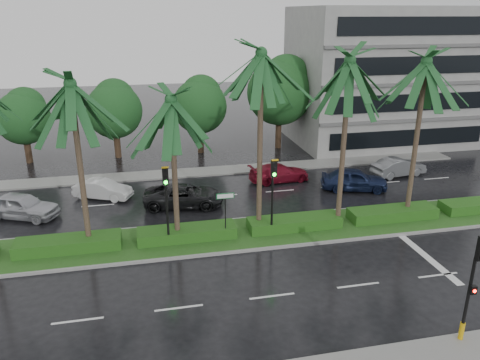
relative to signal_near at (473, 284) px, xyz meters
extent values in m
plane|color=black|center=(-6.00, 9.39, -2.50)|extent=(120.00, 120.00, 0.00)
cube|color=gray|center=(-6.00, 21.39, -2.44)|extent=(40.00, 2.00, 0.12)
cube|color=gray|center=(-6.00, 10.39, -2.43)|extent=(36.00, 4.00, 0.14)
cube|color=#274B19|center=(-6.00, 10.39, -2.36)|extent=(35.60, 3.70, 0.02)
cube|color=#1C4F16|center=(-15.00, 10.39, -2.05)|extent=(5.20, 1.40, 0.60)
cube|color=#1C4F16|center=(-9.00, 10.39, -2.05)|extent=(5.20, 1.40, 0.60)
cube|color=#1C4F16|center=(-3.00, 10.39, -2.05)|extent=(5.20, 1.40, 0.60)
cube|color=#1C4F16|center=(3.00, 10.39, -2.05)|extent=(5.20, 1.40, 0.60)
cube|color=silver|center=(-18.00, 16.39, -2.50)|extent=(2.00, 0.12, 0.01)
cube|color=silver|center=(-14.00, 4.39, -2.50)|extent=(2.00, 0.12, 0.01)
cube|color=silver|center=(-14.00, 16.39, -2.50)|extent=(2.00, 0.12, 0.01)
cube|color=silver|center=(-10.00, 4.39, -2.50)|extent=(2.00, 0.12, 0.01)
cube|color=silver|center=(-10.00, 16.39, -2.50)|extent=(2.00, 0.12, 0.01)
cube|color=silver|center=(-6.00, 4.39, -2.50)|extent=(2.00, 0.12, 0.01)
cube|color=silver|center=(-6.00, 16.39, -2.50)|extent=(2.00, 0.12, 0.01)
cube|color=silver|center=(-2.00, 4.39, -2.50)|extent=(2.00, 0.12, 0.01)
cube|color=silver|center=(-2.00, 16.39, -2.50)|extent=(2.00, 0.12, 0.01)
cube|color=silver|center=(2.00, 4.39, -2.50)|extent=(2.00, 0.12, 0.01)
cube|color=silver|center=(2.00, 16.39, -2.50)|extent=(2.00, 0.12, 0.01)
cube|color=silver|center=(6.00, 16.39, -2.50)|extent=(2.00, 0.12, 0.01)
cube|color=silver|center=(10.00, 16.39, -2.50)|extent=(2.00, 0.12, 0.01)
cube|color=silver|center=(2.50, 6.39, -2.50)|extent=(0.40, 6.00, 0.01)
cylinder|color=#3B3122|center=(-14.00, 10.49, 1.80)|extent=(0.28, 0.28, 8.30)
cylinder|color=#3B3122|center=(-14.00, 10.49, -2.13)|extent=(0.40, 0.40, 0.44)
cylinder|color=#3B3122|center=(-9.50, 10.29, 1.37)|extent=(0.28, 0.28, 7.45)
cylinder|color=#3B3122|center=(-9.50, 10.29, -2.13)|extent=(0.40, 0.40, 0.44)
cylinder|color=#3B3122|center=(-5.00, 10.59, 2.40)|extent=(0.28, 0.28, 9.50)
cylinder|color=#3B3122|center=(-5.00, 10.59, -2.13)|extent=(0.40, 0.40, 0.44)
cylinder|color=#3B3122|center=(-0.50, 10.19, 2.21)|extent=(0.28, 0.28, 9.12)
cylinder|color=#3B3122|center=(-0.50, 10.19, -2.13)|extent=(0.40, 0.40, 0.44)
cylinder|color=#3B3122|center=(4.00, 10.49, 2.11)|extent=(0.28, 0.28, 8.93)
cylinder|color=#3B3122|center=(4.00, 10.49, -2.13)|extent=(0.40, 0.40, 0.44)
cylinder|color=black|center=(0.00, 0.09, -0.68)|extent=(0.12, 0.12, 3.40)
cylinder|color=gold|center=(0.00, 0.09, -2.03)|extent=(0.18, 0.18, 0.70)
cube|color=black|center=(0.00, -0.07, -0.18)|extent=(0.22, 0.16, 0.32)
cylinder|color=#FF0C05|center=(0.00, -0.16, -0.18)|extent=(0.12, 0.03, 0.12)
cylinder|color=black|center=(-10.00, 9.79, -0.65)|extent=(0.12, 0.12, 3.40)
cube|color=black|center=(-10.00, 9.61, 1.50)|extent=(0.30, 0.18, 0.90)
cube|color=gold|center=(-10.00, 9.49, 1.98)|extent=(0.34, 0.12, 0.06)
cylinder|color=black|center=(-10.00, 9.51, 1.80)|extent=(0.18, 0.04, 0.18)
cylinder|color=black|center=(-10.00, 9.51, 1.50)|extent=(0.18, 0.04, 0.18)
cylinder|color=#0CE519|center=(-10.00, 9.51, 1.20)|extent=(0.18, 0.04, 0.18)
cylinder|color=black|center=(-4.50, 9.79, -0.65)|extent=(0.12, 0.12, 3.40)
cube|color=black|center=(-4.50, 9.61, 1.50)|extent=(0.30, 0.18, 0.90)
cube|color=gold|center=(-4.50, 9.49, 1.98)|extent=(0.34, 0.12, 0.06)
cylinder|color=black|center=(-4.50, 9.51, 1.80)|extent=(0.18, 0.04, 0.18)
cylinder|color=black|center=(-4.50, 9.51, 1.50)|extent=(0.18, 0.04, 0.18)
cylinder|color=#0CE519|center=(-4.50, 9.51, 1.20)|extent=(0.18, 0.04, 0.18)
cylinder|color=black|center=(-7.00, 9.89, -1.05)|extent=(0.06, 0.06, 2.60)
cube|color=#0C5926|center=(-7.00, 9.86, 0.10)|extent=(0.95, 0.04, 0.30)
cube|color=white|center=(-7.00, 9.84, 0.10)|extent=(0.85, 0.01, 0.22)
cylinder|color=#332717|center=(-20.00, 26.89, -1.48)|extent=(0.52, 0.52, 2.04)
sphere|color=#18401A|center=(-20.00, 26.89, 1.16)|extent=(4.19, 4.19, 4.19)
sphere|color=#18401A|center=(-20.00, 27.19, 1.98)|extent=(3.14, 3.14, 3.14)
cylinder|color=#332717|center=(-13.00, 26.89, -1.41)|extent=(0.52, 0.52, 2.20)
sphere|color=#18401A|center=(-13.00, 26.89, 1.45)|extent=(4.52, 4.52, 4.52)
sphere|color=#18401A|center=(-13.00, 27.19, 2.33)|extent=(3.39, 3.39, 3.39)
cylinder|color=#332717|center=(-6.00, 26.89, -1.39)|extent=(0.52, 0.52, 2.24)
sphere|color=#18401A|center=(-6.00, 26.89, 1.52)|extent=(4.60, 4.60, 4.60)
sphere|color=#18401A|center=(-6.00, 27.19, 2.42)|extent=(3.45, 3.45, 3.45)
cylinder|color=#332717|center=(1.00, 26.89, -1.13)|extent=(0.52, 0.52, 2.75)
sphere|color=#18401A|center=(1.00, 26.89, 2.45)|extent=(5.66, 5.66, 5.66)
sphere|color=#18401A|center=(1.00, 27.19, 3.55)|extent=(4.24, 4.24, 4.24)
cylinder|color=#332717|center=(8.00, 26.89, -1.27)|extent=(0.52, 0.52, 2.47)
sphere|color=#18401A|center=(8.00, 26.89, 1.94)|extent=(5.08, 5.08, 5.08)
sphere|color=#18401A|center=(8.00, 27.19, 2.93)|extent=(3.81, 3.81, 3.81)
cube|color=gray|center=(11.00, 27.39, 3.50)|extent=(16.00, 10.00, 12.00)
imported|color=#B2B3BA|center=(-18.21, 15.45, -1.76)|extent=(3.37, 4.73, 1.50)
imported|color=silver|center=(-13.71, 17.60, -1.88)|extent=(2.73, 3.98, 1.24)
imported|color=black|center=(-8.68, 15.17, -1.81)|extent=(3.05, 5.26, 1.38)
imported|color=maroon|center=(-1.50, 18.32, -1.87)|extent=(2.19, 4.52, 1.27)
imported|color=#151F41|center=(3.00, 15.52, -1.75)|extent=(2.98, 4.77, 1.52)
imported|color=slate|center=(7.54, 17.58, -1.82)|extent=(2.10, 4.30, 1.36)
camera|label=1|loc=(-11.02, -12.14, 9.00)|focal=35.00mm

